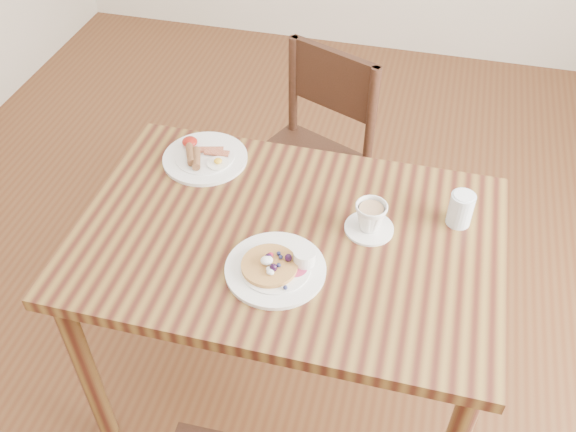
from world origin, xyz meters
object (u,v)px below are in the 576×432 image
object	(u,v)px
breakfast_plate	(204,157)
pancake_plate	(277,267)
dining_table	(288,258)
chair_far	(310,155)
water_glass	(461,209)
teacup_saucer	(370,218)

from	to	relation	value
breakfast_plate	pancake_plate	bearing A→B (deg)	-48.75
dining_table	pancake_plate	distance (m)	0.18
dining_table	pancake_plate	bearing A→B (deg)	-87.60
dining_table	chair_far	distance (m)	0.71
dining_table	pancake_plate	size ratio (longest dim) A/B	4.44
chair_far	water_glass	distance (m)	0.82
dining_table	water_glass	bearing A→B (deg)	19.94
pancake_plate	breakfast_plate	distance (m)	0.53
breakfast_plate	water_glass	size ratio (longest dim) A/B	2.64
dining_table	breakfast_plate	distance (m)	0.44
teacup_saucer	dining_table	bearing A→B (deg)	-160.93
chair_far	breakfast_plate	distance (m)	0.57
pancake_plate	teacup_saucer	bearing A→B (deg)	45.35
pancake_plate	chair_far	bearing A→B (deg)	96.38
dining_table	pancake_plate	xyz separation A→B (m)	(0.01, -0.14, 0.11)
chair_far	water_glass	size ratio (longest dim) A/B	8.61
dining_table	teacup_saucer	world-z (taller)	teacup_saucer
breakfast_plate	teacup_saucer	distance (m)	0.59
chair_far	teacup_saucer	size ratio (longest dim) A/B	6.29
pancake_plate	teacup_saucer	size ratio (longest dim) A/B	1.93
water_glass	dining_table	bearing A→B (deg)	-160.06
pancake_plate	dining_table	bearing A→B (deg)	92.40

